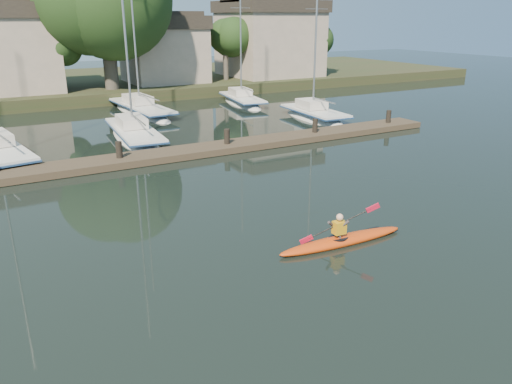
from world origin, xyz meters
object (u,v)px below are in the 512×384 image
sailboat_1 (0,162)px  sailboat_4 (314,122)px  dock (176,153)px  sailboat_7 (242,106)px  sailboat_2 (135,142)px  kayak (342,239)px  sailboat_6 (142,116)px

sailboat_1 → sailboat_4: size_ratio=1.13×
dock → sailboat_1: bearing=152.1°
dock → sailboat_1: sailboat_1 is taller
sailboat_4 → sailboat_7: 8.72m
sailboat_2 → sailboat_7: 14.55m
kayak → sailboat_4: (11.77, 17.94, -0.40)m
kayak → sailboat_2: (-1.56, 18.17, -0.38)m
sailboat_1 → sailboat_2: bearing=-2.1°
sailboat_1 → sailboat_4: 20.89m
sailboat_2 → sailboat_7: (11.90, 8.38, -0.00)m
dock → sailboat_4: (12.62, 5.10, -0.42)m
sailboat_1 → sailboat_2: sailboat_2 is taller
kayak → dock: kayak is taller
sailboat_1 → sailboat_6: size_ratio=0.86×
dock → sailboat_7: (11.19, 13.70, -0.40)m
sailboat_4 → kayak: bearing=-118.9°
sailboat_7 → sailboat_6: bearing=-169.9°
sailboat_1 → sailboat_4: sailboat_1 is taller
kayak → dock: size_ratio=0.14×
sailboat_2 → sailboat_7: sailboat_2 is taller
sailboat_4 → sailboat_7: size_ratio=0.98×
kayak → sailboat_2: 18.24m
sailboat_6 → kayak: bearing=-96.6°
dock → sailboat_6: bearing=80.5°
kayak → sailboat_4: size_ratio=0.36×
dock → sailboat_6: sailboat_6 is taller
kayak → dock: 12.87m
sailboat_2 → sailboat_4: (13.33, -0.23, -0.02)m
sailboat_2 → sailboat_4: 13.33m
sailboat_4 → sailboat_6: sailboat_6 is taller
sailboat_2 → sailboat_6: size_ratio=0.92×
sailboat_6 → sailboat_4: bearing=-42.9°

